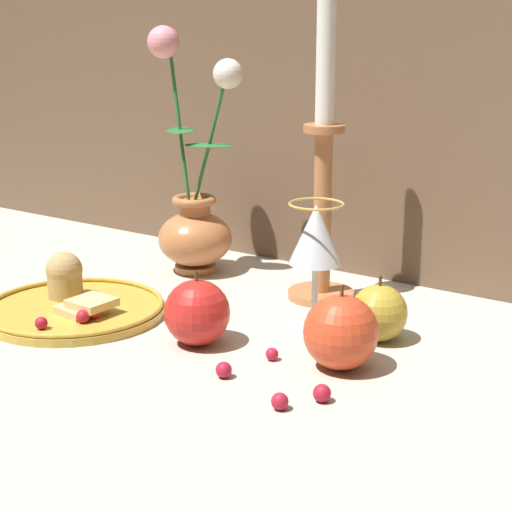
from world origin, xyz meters
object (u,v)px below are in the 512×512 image
Objects in this scene: apple_beside_vase at (379,313)px; apple_at_table_edge at (341,332)px; apple_near_glass at (198,313)px; candlestick at (323,184)px; vase at (194,212)px; wine_glass at (316,240)px; plate_with_pastries at (73,303)px.

apple_beside_vase is 0.10m from apple_at_table_edge.
candlestick is at bearing 82.53° from apple_near_glass.
apple_beside_vase is at bearing -15.41° from vase.
vase is at bearing 160.16° from wine_glass.
vase is 3.78× the size of apple_at_table_edge.
plate_with_pastries is 2.58× the size of apple_near_glass.
vase is at bearing 164.59° from apple_beside_vase.
candlestick reaches higher than vase.
apple_at_table_edge reaches higher than apple_beside_vase.
plate_with_pastries is 1.50× the size of wine_glass.
apple_beside_vase is (0.13, -0.10, -0.12)m from candlestick.
candlestick is 0.21m from apple_beside_vase.
apple_near_glass is at bearing -119.74° from wine_glass.
wine_glass is (0.26, -0.09, 0.02)m from vase.
plate_with_pastries is 2.90× the size of apple_beside_vase.
apple_near_glass is (-0.03, -0.23, -0.12)m from candlestick.
apple_at_table_edge is (0.09, -0.10, -0.07)m from wine_glass.
vase is 0.25m from plate_with_pastries.
candlestick is at bearing -0.22° from vase.
apple_near_glass is 0.95× the size of apple_at_table_edge.
apple_beside_vase is at bearing 92.22° from apple_at_table_edge.
wine_glass is 0.17m from apple_near_glass.
apple_at_table_edge is at bearing -87.78° from apple_beside_vase.
wine_glass is at bearing -63.85° from candlestick.
apple_beside_vase is (0.09, -0.00, -0.07)m from wine_glass.
apple_at_table_edge is at bearing 6.35° from plate_with_pastries.
plate_with_pastries is at bearing -177.81° from apple_near_glass.
apple_near_glass is at bearing -97.47° from candlestick.
apple_at_table_edge is at bearing -47.17° from wine_glass.
apple_at_table_edge is at bearing -28.70° from vase.
apple_near_glass is at bearing -168.84° from apple_at_table_edge.
wine_glass is at bearing -19.84° from vase.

